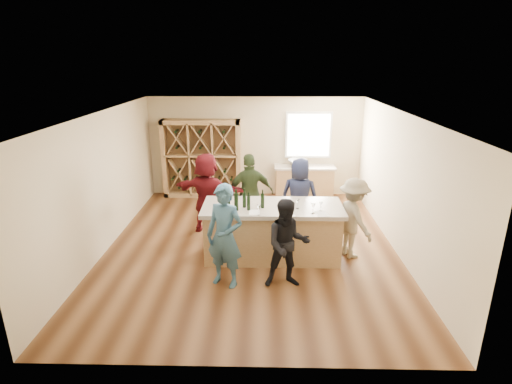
{
  "coord_description": "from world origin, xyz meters",
  "views": [
    {
      "loc": [
        0.28,
        -7.67,
        3.79
      ],
      "look_at": [
        0.1,
        0.2,
        1.15
      ],
      "focal_mm": 28.0,
      "sensor_mm": 36.0,
      "label": 1
    }
  ],
  "objects_px": {
    "person_near_left": "(225,236)",
    "person_near_right": "(288,244)",
    "sink": "(298,163)",
    "wine_bottle_e": "(263,201)",
    "wine_bottle_c": "(244,200)",
    "wine_bottle_d": "(249,203)",
    "person_far_left": "(207,193)",
    "person_far_right": "(299,196)",
    "person_far_mid": "(250,193)",
    "wine_bottle_b": "(236,202)",
    "tasting_counter_base": "(272,233)",
    "wine_bottle_a": "(228,201)",
    "wine_rack": "(202,159)",
    "person_server": "(353,218)"
  },
  "relations": [
    {
      "from": "wine_bottle_a",
      "to": "person_far_left",
      "type": "xyz_separation_m",
      "value": [
        -0.6,
        1.38,
        -0.32
      ]
    },
    {
      "from": "wine_bottle_d",
      "to": "person_near_left",
      "type": "relative_size",
      "value": 0.15
    },
    {
      "from": "wine_bottle_a",
      "to": "person_far_right",
      "type": "relative_size",
      "value": 0.19
    },
    {
      "from": "tasting_counter_base",
      "to": "person_near_left",
      "type": "relative_size",
      "value": 1.42
    },
    {
      "from": "wine_bottle_d",
      "to": "person_near_right",
      "type": "height_order",
      "value": "person_near_right"
    },
    {
      "from": "sink",
      "to": "wine_bottle_b",
      "type": "relative_size",
      "value": 1.63
    },
    {
      "from": "person_server",
      "to": "person_far_mid",
      "type": "relative_size",
      "value": 0.89
    },
    {
      "from": "person_far_right",
      "to": "wine_bottle_c",
      "type": "bearing_deg",
      "value": 59.75
    },
    {
      "from": "wine_bottle_a",
      "to": "wine_bottle_d",
      "type": "relative_size",
      "value": 1.18
    },
    {
      "from": "person_server",
      "to": "person_far_left",
      "type": "xyz_separation_m",
      "value": [
        -3.04,
        1.15,
        0.11
      ]
    },
    {
      "from": "sink",
      "to": "person_far_right",
      "type": "bearing_deg",
      "value": -93.31
    },
    {
      "from": "tasting_counter_base",
      "to": "person_far_left",
      "type": "bearing_deg",
      "value": 140.16
    },
    {
      "from": "person_near_left",
      "to": "person_near_right",
      "type": "bearing_deg",
      "value": 21.23
    },
    {
      "from": "wine_bottle_d",
      "to": "person_near_left",
      "type": "bearing_deg",
      "value": -114.35
    },
    {
      "from": "person_far_mid",
      "to": "person_far_right",
      "type": "distance_m",
      "value": 1.11
    },
    {
      "from": "wine_bottle_b",
      "to": "person_far_mid",
      "type": "xyz_separation_m",
      "value": [
        0.2,
        1.49,
        -0.34
      ]
    },
    {
      "from": "wine_bottle_a",
      "to": "wine_bottle_b",
      "type": "height_order",
      "value": "wine_bottle_b"
    },
    {
      "from": "wine_rack",
      "to": "wine_bottle_c",
      "type": "relative_size",
      "value": 7.54
    },
    {
      "from": "wine_bottle_b",
      "to": "wine_bottle_c",
      "type": "height_order",
      "value": "wine_bottle_b"
    },
    {
      "from": "wine_bottle_a",
      "to": "wine_bottle_e",
      "type": "relative_size",
      "value": 1.14
    },
    {
      "from": "sink",
      "to": "person_far_left",
      "type": "bearing_deg",
      "value": -132.48
    },
    {
      "from": "person_near_left",
      "to": "wine_bottle_d",
      "type": "bearing_deg",
      "value": 88.15
    },
    {
      "from": "wine_bottle_e",
      "to": "person_near_left",
      "type": "bearing_deg",
      "value": -123.78
    },
    {
      "from": "sink",
      "to": "person_far_right",
      "type": "relative_size",
      "value": 0.31
    },
    {
      "from": "wine_bottle_c",
      "to": "wine_bottle_d",
      "type": "bearing_deg",
      "value": -59.98
    },
    {
      "from": "tasting_counter_base",
      "to": "wine_bottle_a",
      "type": "xyz_separation_m",
      "value": [
        -0.85,
        -0.17,
        0.74
      ]
    },
    {
      "from": "wine_bottle_d",
      "to": "person_far_left",
      "type": "xyz_separation_m",
      "value": [
        -0.99,
        1.45,
        -0.3
      ]
    },
    {
      "from": "sink",
      "to": "wine_bottle_b",
      "type": "height_order",
      "value": "wine_bottle_b"
    },
    {
      "from": "wine_bottle_e",
      "to": "person_far_right",
      "type": "relative_size",
      "value": 0.16
    },
    {
      "from": "tasting_counter_base",
      "to": "wine_bottle_b",
      "type": "height_order",
      "value": "wine_bottle_b"
    },
    {
      "from": "wine_bottle_a",
      "to": "person_far_left",
      "type": "distance_m",
      "value": 1.54
    },
    {
      "from": "person_far_left",
      "to": "person_near_left",
      "type": "bearing_deg",
      "value": 122.11
    },
    {
      "from": "wine_bottle_a",
      "to": "wine_bottle_e",
      "type": "bearing_deg",
      "value": 4.84
    },
    {
      "from": "wine_rack",
      "to": "wine_bottle_a",
      "type": "height_order",
      "value": "wine_rack"
    },
    {
      "from": "wine_bottle_b",
      "to": "person_far_right",
      "type": "xyz_separation_m",
      "value": [
        1.31,
        1.43,
        -0.38
      ]
    },
    {
      "from": "sink",
      "to": "wine_bottle_e",
      "type": "relative_size",
      "value": 1.91
    },
    {
      "from": "person_far_mid",
      "to": "person_far_left",
      "type": "distance_m",
      "value": 0.96
    },
    {
      "from": "wine_bottle_d",
      "to": "person_far_mid",
      "type": "height_order",
      "value": "person_far_mid"
    },
    {
      "from": "wine_bottle_a",
      "to": "person_near_left",
      "type": "xyz_separation_m",
      "value": [
        0.01,
        -0.9,
        -0.32
      ]
    },
    {
      "from": "person_near_left",
      "to": "person_far_right",
      "type": "distance_m",
      "value": 2.68
    },
    {
      "from": "wine_bottle_a",
      "to": "person_near_left",
      "type": "bearing_deg",
      "value": -89.14
    },
    {
      "from": "wine_bottle_e",
      "to": "person_server",
      "type": "bearing_deg",
      "value": 5.51
    },
    {
      "from": "tasting_counter_base",
      "to": "wine_rack",
      "type": "bearing_deg",
      "value": 117.69
    },
    {
      "from": "sink",
      "to": "tasting_counter_base",
      "type": "xyz_separation_m",
      "value": [
        -0.76,
        -3.62,
        -0.51
      ]
    },
    {
      "from": "wine_bottle_e",
      "to": "person_near_right",
      "type": "height_order",
      "value": "person_near_right"
    },
    {
      "from": "wine_rack",
      "to": "person_near_left",
      "type": "xyz_separation_m",
      "value": [
        1.11,
        -4.76,
        -0.18
      ]
    },
    {
      "from": "person_server",
      "to": "person_far_right",
      "type": "relative_size",
      "value": 0.93
    },
    {
      "from": "person_far_right",
      "to": "sink",
      "type": "bearing_deg",
      "value": -80.96
    },
    {
      "from": "wine_rack",
      "to": "wine_bottle_e",
      "type": "distance_m",
      "value": 4.19
    },
    {
      "from": "wine_rack",
      "to": "person_server",
      "type": "height_order",
      "value": "wine_rack"
    }
  ]
}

